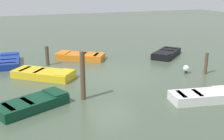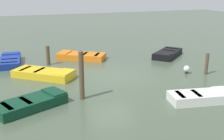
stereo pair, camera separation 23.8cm
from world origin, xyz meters
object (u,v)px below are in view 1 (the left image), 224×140
at_px(mooring_piling_far_right, 83,76).
at_px(marker_buoy, 186,69).
at_px(rowboat_yellow, 44,74).
at_px(rowboat_orange, 80,56).
at_px(mooring_piling_near_right, 206,63).
at_px(rowboat_white, 202,96).
at_px(rowboat_blue, 9,61).
at_px(rowboat_black, 166,53).
at_px(rowboat_dark_green, 33,103).
at_px(mooring_piling_mid_right, 47,56).

height_order(mooring_piling_far_right, marker_buoy, mooring_piling_far_right).
bearing_deg(rowboat_yellow, rowboat_orange, 87.64).
bearing_deg(mooring_piling_near_right, rowboat_white, -133.30).
bearing_deg(rowboat_yellow, mooring_piling_near_right, 22.69).
bearing_deg(mooring_piling_near_right, marker_buoy, 153.48).
bearing_deg(rowboat_blue, rowboat_yellow, -151.06).
height_order(rowboat_yellow, mooring_piling_far_right, mooring_piling_far_right).
height_order(rowboat_black, rowboat_yellow, same).
distance_m(rowboat_black, mooring_piling_far_right, 9.54).
relative_size(rowboat_yellow, mooring_piling_near_right, 2.78).
distance_m(rowboat_white, mooring_piling_near_right, 4.23).
xyz_separation_m(rowboat_orange, mooring_piling_far_right, (-1.90, -6.92, 0.86)).
relative_size(rowboat_dark_green, rowboat_blue, 0.93).
height_order(rowboat_blue, rowboat_orange, same).
height_order(rowboat_white, mooring_piling_mid_right, mooring_piling_mid_right).
xyz_separation_m(rowboat_blue, mooring_piling_near_right, (10.29, -6.56, 0.40)).
distance_m(rowboat_black, mooring_piling_near_right, 4.45).
bearing_deg(rowboat_black, marker_buoy, 32.92).
xyz_separation_m(rowboat_black, rowboat_blue, (-10.61, 2.13, -0.00)).
relative_size(rowboat_orange, marker_buoy, 7.14).
distance_m(rowboat_dark_green, rowboat_blue, 7.58).
distance_m(mooring_piling_near_right, marker_buoy, 1.14).
bearing_deg(mooring_piling_near_right, rowboat_yellow, 161.64).
bearing_deg(mooring_piling_mid_right, rowboat_orange, 15.31).
height_order(rowboat_blue, marker_buoy, marker_buoy).
height_order(mooring_piling_near_right, marker_buoy, mooring_piling_near_right).
bearing_deg(mooring_piling_far_right, rowboat_blue, 110.16).
xyz_separation_m(rowboat_white, marker_buoy, (1.91, 3.55, 0.07)).
distance_m(rowboat_blue, mooring_piling_mid_right, 2.57).
bearing_deg(mooring_piling_mid_right, marker_buoy, -34.90).
bearing_deg(rowboat_yellow, marker_buoy, 23.79).
bearing_deg(mooring_piling_near_right, rowboat_black, 85.86).
bearing_deg(rowboat_dark_green, rowboat_yellow, 52.41).
xyz_separation_m(rowboat_orange, rowboat_yellow, (-3.00, -3.17, -0.00)).
xyz_separation_m(rowboat_orange, rowboat_white, (2.79, -9.11, 0.00)).
bearing_deg(rowboat_black, rowboat_dark_green, -10.52).
relative_size(rowboat_dark_green, mooring_piling_mid_right, 2.50).
bearing_deg(mooring_piling_mid_right, mooring_piling_far_right, -85.81).
xyz_separation_m(rowboat_black, mooring_piling_mid_right, (-8.35, 0.99, 0.40)).
bearing_deg(mooring_piling_mid_right, rowboat_yellow, -104.33).
relative_size(rowboat_black, rowboat_dark_green, 1.05).
height_order(rowboat_black, mooring_piling_mid_right, mooring_piling_mid_right).
relative_size(rowboat_black, marker_buoy, 6.73).
height_order(rowboat_white, mooring_piling_far_right, mooring_piling_far_right).
xyz_separation_m(rowboat_dark_green, rowboat_blue, (-0.54, 7.56, -0.00)).
height_order(rowboat_blue, rowboat_white, same).
xyz_separation_m(rowboat_blue, rowboat_yellow, (1.62, -3.68, -0.00)).
bearing_deg(rowboat_yellow, rowboat_dark_green, -64.45).
xyz_separation_m(rowboat_dark_green, rowboat_white, (6.87, -2.06, 0.00)).
bearing_deg(mooring_piling_near_right, mooring_piling_far_right, -173.48).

